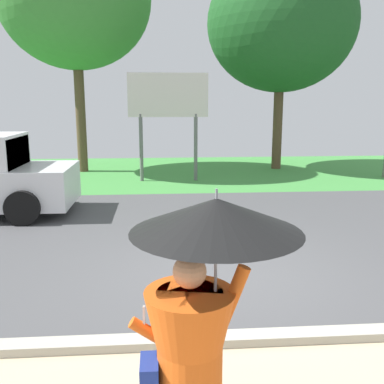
# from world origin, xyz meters

# --- Properties ---
(ground_plane) EXTENTS (40.00, 22.00, 0.20)m
(ground_plane) POSITION_xyz_m (0.00, 2.95, -0.05)
(ground_plane) COLOR #4C4C4F
(monk_pedestrian) EXTENTS (1.13, 1.10, 2.13)m
(monk_pedestrian) POSITION_xyz_m (-0.72, -3.78, 1.15)
(monk_pedestrian) COLOR #E55B19
(monk_pedestrian) RESTS_ON ground_plane
(roadside_billboard) EXTENTS (2.60, 0.12, 3.50)m
(roadside_billboard) POSITION_xyz_m (-0.61, 8.15, 2.55)
(roadside_billboard) COLOR slate
(roadside_billboard) RESTS_ON ground_plane
(tree_left_far) EXTENTS (5.50, 5.50, 7.92)m
(tree_left_far) POSITION_xyz_m (3.67, 10.48, 5.40)
(tree_left_far) COLOR brown
(tree_left_far) RESTS_ON ground_plane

